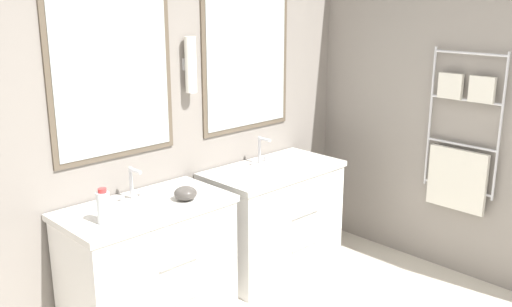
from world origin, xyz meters
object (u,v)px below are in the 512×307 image
at_px(vanity_left, 152,266).
at_px(vanity_right, 276,219).
at_px(toiletry_bottle, 103,207).
at_px(amenity_bowl, 185,193).

xyz_separation_m(vanity_left, vanity_right, (1.11, 0.00, 0.00)).
bearing_deg(toiletry_bottle, vanity_left, 9.79).
xyz_separation_m(toiletry_bottle, amenity_bowl, (0.55, -0.01, -0.05)).
bearing_deg(toiletry_bottle, vanity_right, 2.25).
relative_size(vanity_right, amenity_bowl, 7.26).
xyz_separation_m(vanity_left, toiletry_bottle, (-0.33, -0.06, 0.50)).
bearing_deg(amenity_bowl, toiletry_bottle, 178.64).
xyz_separation_m(vanity_right, toiletry_bottle, (-1.44, -0.06, 0.50)).
height_order(vanity_left, toiletry_bottle, toiletry_bottle).
bearing_deg(vanity_left, toiletry_bottle, -170.21).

